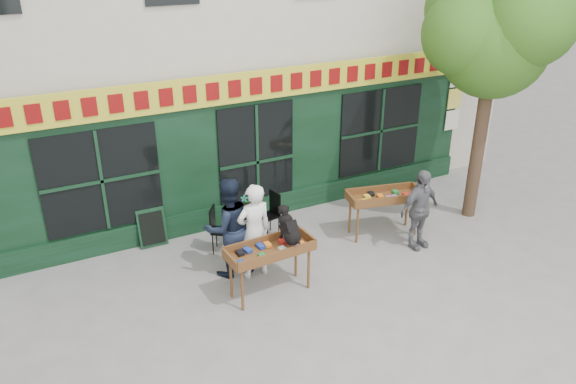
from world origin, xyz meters
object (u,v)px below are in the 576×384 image
bistro_table (245,219)px  man_left (228,227)px  woman (254,231)px  book_cart_right (384,198)px  man_right (419,210)px  book_cart_center (270,252)px  dog (289,225)px

bistro_table → man_left: (-0.70, -0.90, 0.41)m
woman → book_cart_right: 3.02m
book_cart_right → man_right: man_right is taller
book_cart_center → dog: (0.35, -0.05, 0.47)m
man_right → bistro_table: size_ratio=2.19×
woman → book_cart_right: bearing=-179.2°
book_cart_right → woman: bearing=-163.2°
book_cart_right → bistro_table: book_cart_right is taller
book_cart_right → man_right: bearing=-55.2°
bistro_table → man_right: bearing=-30.0°
bistro_table → man_left: size_ratio=0.40×
dog → woman: size_ratio=0.33×
book_cart_right → man_right: size_ratio=0.96×
book_cart_right → dog: bearing=-148.4°
man_left → book_cart_right: bearing=177.8°
book_cart_center → man_left: 1.01m
man_right → man_left: 3.80m
bistro_table → man_left: bearing=-127.9°
woman → man_right: size_ratio=1.10×
woman → man_right: woman is taller
man_right → bistro_table: (-3.00, 1.73, -0.29)m
man_left → woman: bearing=143.2°
man_left → bistro_table: bearing=-128.7°
book_cart_center → man_left: man_left is taller
woman → book_cart_right: woman is taller
man_right → bistro_table: bearing=143.0°
woman → bistro_table: 1.28m
book_cart_right → man_left: man_left is taller
book_cart_center → man_right: 3.32m
man_right → woman: bearing=163.6°
bistro_table → man_left: 1.21m
dog → bistro_table: (-0.03, 1.88, -0.75)m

